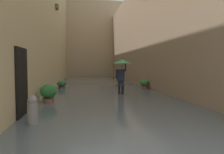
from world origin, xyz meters
The scene contains 9 objects.
ground_plane centered at (0.00, -12.32, 0.00)m, with size 61.58×61.58×0.00m, color slate.
flood_water centered at (0.00, -12.32, 0.07)m, with size 7.01×30.63×0.14m, color #515B60.
building_facade_left centered at (-4.00, -12.31, 4.14)m, with size 2.04×28.63×8.27m.
building_facade_far centered at (0.00, -25.53, 5.22)m, with size 9.81×1.80×10.44m, color tan.
person_wading centered at (-0.82, -7.61, 1.44)m, with size 1.00×1.00×2.05m.
potted_plant_far_right centered at (2.57, -10.79, 0.37)m, with size 0.61×0.61×0.64m.
potted_plant_near_right centered at (2.65, -5.73, 0.52)m, with size 0.67×0.67×0.90m.
potted_plant_near_left centered at (-2.80, -9.80, 0.43)m, with size 0.58×0.58×0.75m.
mooring_bollard centered at (2.57, -2.60, 0.45)m, with size 0.27×0.27×0.89m.
Camera 1 is at (1.34, 2.83, 1.68)m, focal length 32.31 mm.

